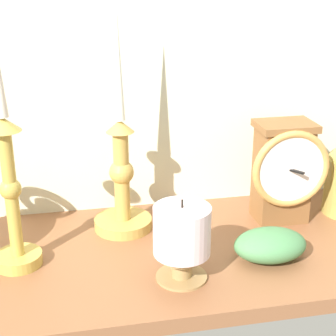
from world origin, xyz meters
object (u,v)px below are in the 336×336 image
candlestick_tall_left (122,175)px  candlestick_tall_center (10,185)px  mantel_clock (284,171)px  pillar_candle_front (182,237)px

candlestick_tall_left → candlestick_tall_center: (-17.14, -8.73, 3.30)cm
mantel_clock → pillar_candle_front: mantel_clock is taller
candlestick_tall_center → mantel_clock: bearing=7.8°
candlestick_tall_left → pillar_candle_front: candlestick_tall_left is taller
mantel_clock → candlestick_tall_center: size_ratio=0.48×
mantel_clock → candlestick_tall_center: (-45.05, -6.15, 3.72)cm
mantel_clock → candlestick_tall_left: size_ratio=0.46×
pillar_candle_front → mantel_clock: bearing=34.7°
pillar_candle_front → candlestick_tall_left: bearing=110.1°
mantel_clock → pillar_candle_front: (-21.50, -14.90, -2.77)cm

